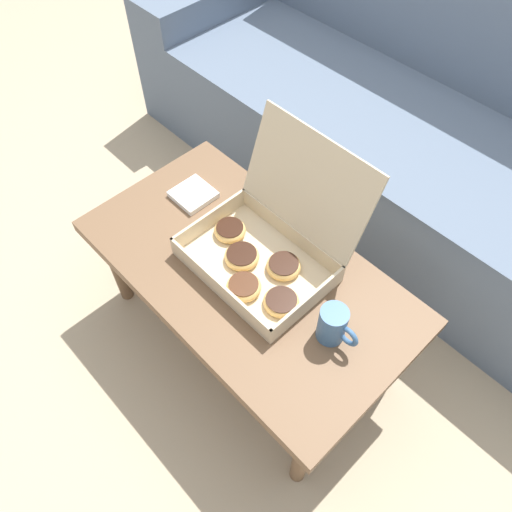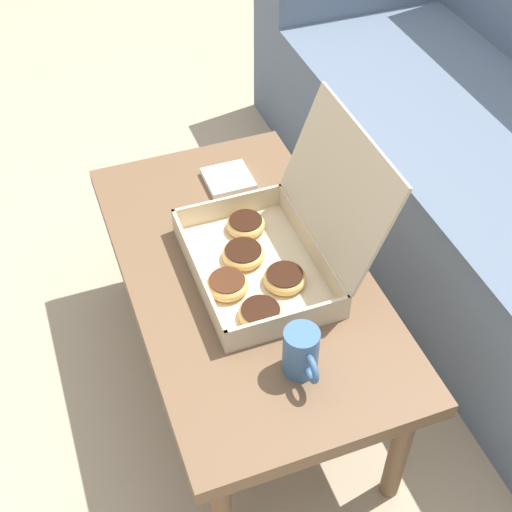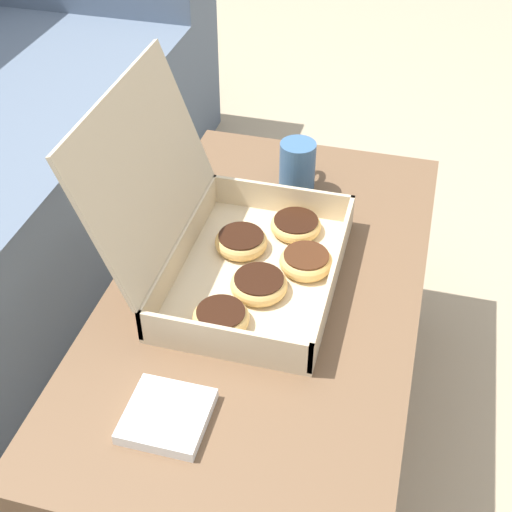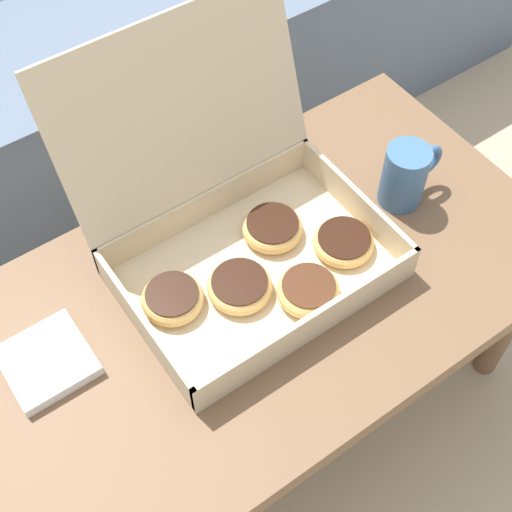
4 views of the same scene
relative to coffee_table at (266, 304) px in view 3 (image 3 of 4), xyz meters
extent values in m
plane|color=tan|center=(0.00, 0.12, -0.36)|extent=(12.00, 12.00, 0.00)
cube|color=slate|center=(1.10, 0.87, -0.08)|extent=(0.24, 0.81, 0.56)
cube|color=brown|center=(0.00, 0.00, 0.02)|extent=(0.97, 0.53, 0.04)
cylinder|color=brown|center=(0.42, -0.20, -0.18)|extent=(0.04, 0.04, 0.36)
cylinder|color=brown|center=(0.42, 0.20, -0.18)|extent=(0.04, 0.04, 0.36)
cube|color=beige|center=(0.01, 0.02, 0.05)|extent=(0.39, 0.28, 0.01)
cube|color=beige|center=(0.01, -0.11, 0.08)|extent=(0.39, 0.01, 0.06)
cube|color=beige|center=(0.01, 0.16, 0.08)|extent=(0.39, 0.01, 0.06)
cube|color=beige|center=(-0.18, 0.02, 0.08)|extent=(0.01, 0.28, 0.06)
cube|color=beige|center=(0.21, 0.02, 0.08)|extent=(0.01, 0.28, 0.06)
cube|color=beige|center=(0.01, 0.21, 0.24)|extent=(0.39, 0.10, 0.27)
torus|color=#E0B266|center=(-0.12, 0.05, 0.07)|extent=(0.09, 0.09, 0.03)
cylinder|color=black|center=(-0.12, 0.05, 0.08)|extent=(0.08, 0.08, 0.01)
torus|color=#E0B266|center=(0.08, 0.07, 0.07)|extent=(0.10, 0.10, 0.03)
cylinder|color=black|center=(0.08, 0.07, 0.08)|extent=(0.08, 0.08, 0.01)
torus|color=#E0B266|center=(0.05, -0.06, 0.07)|extent=(0.09, 0.09, 0.03)
cylinder|color=#472614|center=(0.05, -0.06, 0.08)|extent=(0.08, 0.08, 0.01)
torus|color=#E0B266|center=(-0.03, 0.01, 0.07)|extent=(0.10, 0.10, 0.03)
cylinder|color=black|center=(-0.03, 0.01, 0.08)|extent=(0.08, 0.08, 0.01)
torus|color=#E0B266|center=(0.15, -0.02, 0.07)|extent=(0.09, 0.09, 0.03)
cylinder|color=black|center=(0.15, -0.02, 0.07)|extent=(0.08, 0.08, 0.01)
cylinder|color=#3D6693|center=(0.30, 0.01, 0.10)|extent=(0.07, 0.07, 0.11)
torus|color=#3D6693|center=(0.34, 0.01, 0.10)|extent=(0.06, 0.01, 0.06)
cube|color=white|center=(-0.31, 0.07, 0.05)|extent=(0.12, 0.12, 0.02)
camera|label=1|loc=(0.59, -0.53, 1.18)|focal=35.00mm
camera|label=2|loc=(1.06, -0.36, 1.21)|focal=50.00mm
camera|label=3|loc=(-0.89, -0.22, 0.87)|focal=50.00mm
camera|label=4|loc=(-0.34, -0.48, 0.95)|focal=50.00mm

